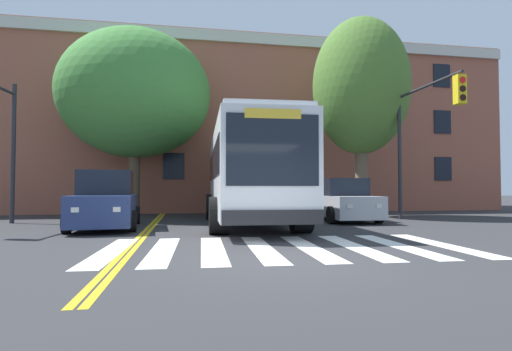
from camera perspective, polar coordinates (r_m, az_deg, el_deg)
name	(u,v)px	position (r m, az deg, el deg)	size (l,w,h in m)	color
ground_plane	(281,260)	(7.52, 3.53, -11.92)	(120.00, 120.00, 0.00)	#303033
crosswalk	(285,248)	(8.98, 4.20, -10.25)	(8.08, 4.33, 0.01)	white
lane_line_yellow_inner	(163,212)	(22.68, -13.20, -5.16)	(0.12, 36.00, 0.01)	gold
lane_line_yellow_outer	(166,212)	(22.68, -12.79, -5.16)	(0.12, 36.00, 0.01)	gold
city_bus	(248,172)	(14.93, -1.21, 0.50)	(3.23, 10.84, 3.53)	white
car_navy_near_lane	(106,202)	(14.24, -20.60, -3.60)	(2.33, 4.87, 1.90)	navy
car_silver_far_lane	(342,201)	(16.78, 12.18, -3.64)	(2.19, 4.54, 1.72)	#B7BABF
traffic_light_near_corner	(421,123)	(17.16, 22.55, 6.91)	(0.34, 4.07, 5.85)	#28282D
street_tree_curbside_large	(361,87)	(20.02, 14.74, 12.17)	(5.61, 5.55, 9.45)	brown
street_tree_curbside_small	(135,95)	(20.05, -16.89, 11.01)	(9.97, 9.98, 8.76)	brown
building_facade	(176,130)	(25.94, -11.36, 6.38)	(39.58, 8.34, 10.05)	#9E5642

